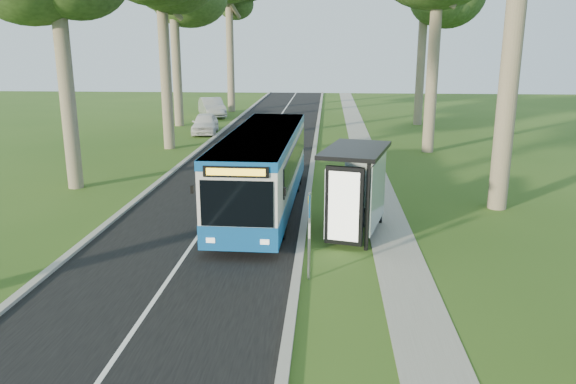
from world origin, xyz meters
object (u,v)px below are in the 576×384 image
bus_stop_sign (309,226)px  bus_shelter (360,177)px  car_white (205,123)px  car_silver (212,107)px  litter_bin (347,217)px  bus (263,169)px

bus_stop_sign → bus_shelter: 3.83m
car_white → car_silver: car_silver is taller
litter_bin → car_white: (-9.59, 21.33, 0.24)m
bus_stop_sign → bus_shelter: size_ratio=0.65×
litter_bin → car_white: 23.39m
bus → car_silver: 29.46m
litter_bin → car_white: bearing=114.2°
bus_shelter → car_silver: size_ratio=0.75×
car_silver → bus_shelter: bearing=-91.2°
bus_shelter → car_white: bus_shelter is taller
car_white → bus_stop_sign: bearing=-78.5°
bus_shelter → litter_bin: size_ratio=3.91×
bus_shelter → litter_bin: bearing=127.0°
litter_bin → car_white: size_ratio=0.23×
car_silver → litter_bin: bearing=-91.3°
bus_shelter → litter_bin: (-0.35, 0.83, -1.61)m
car_silver → bus_stop_sign: bearing=-95.3°
bus_stop_sign → car_silver: bearing=104.0°
bus_stop_sign → car_white: bus_stop_sign is taller
litter_bin → car_silver: size_ratio=0.19×
bus_stop_sign → bus_shelter: bus_shelter is taller
car_white → car_silver: (-1.45, 9.54, 0.11)m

